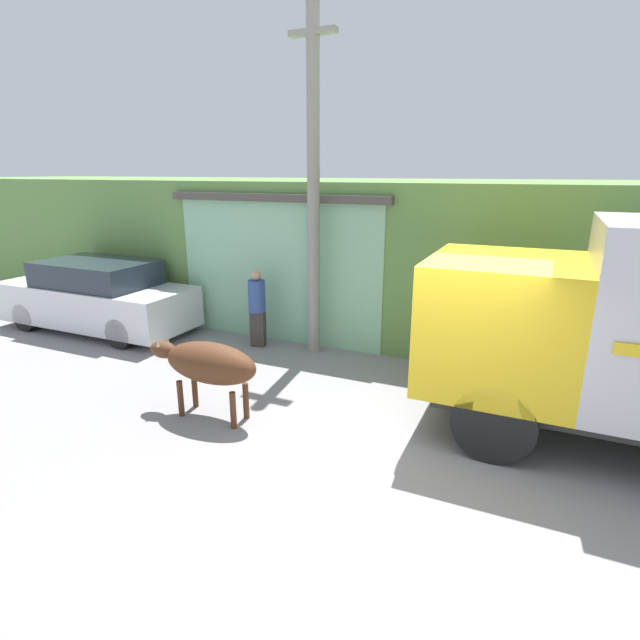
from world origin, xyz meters
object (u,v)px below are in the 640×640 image
(brown_cow, at_px, (208,363))
(parked_suv, at_px, (97,297))
(pedestrian_on_hill, at_px, (257,305))
(utility_pole, at_px, (313,178))

(brown_cow, xyz_separation_m, parked_suv, (-5.05, 2.52, -0.07))
(brown_cow, relative_size, parked_suv, 0.40)
(pedestrian_on_hill, distance_m, utility_pole, 2.87)
(parked_suv, relative_size, utility_pole, 0.70)
(parked_suv, relative_size, pedestrian_on_hill, 2.86)
(brown_cow, relative_size, utility_pole, 0.28)
(parked_suv, distance_m, pedestrian_on_hill, 4.08)
(brown_cow, distance_m, parked_suv, 5.65)
(brown_cow, distance_m, pedestrian_on_hill, 3.23)
(brown_cow, xyz_separation_m, utility_pole, (0.21, 3.29, 2.63))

